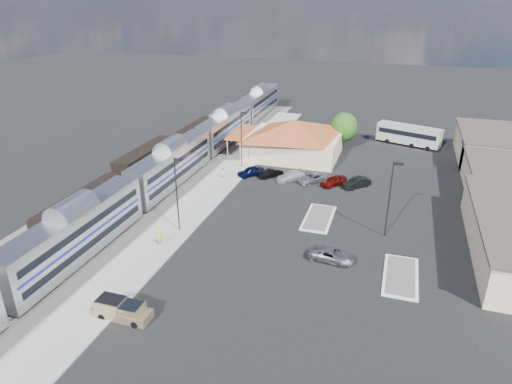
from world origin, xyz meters
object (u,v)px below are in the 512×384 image
(pickup_truck, at_px, (123,310))
(suv, at_px, (332,255))
(coach_bus, at_px, (409,134))
(station_depot, at_px, (293,138))

(pickup_truck, xyz_separation_m, suv, (15.53, 14.53, -0.14))
(suv, xyz_separation_m, coach_bus, (6.98, 43.11, 1.42))
(station_depot, bearing_deg, coach_bus, 32.88)
(pickup_truck, distance_m, suv, 21.27)
(pickup_truck, bearing_deg, station_depot, -4.92)
(suv, relative_size, coach_bus, 0.42)
(pickup_truck, bearing_deg, suv, -46.88)
(pickup_truck, height_order, suv, pickup_truck)
(pickup_truck, distance_m, coach_bus, 61.89)
(pickup_truck, relative_size, coach_bus, 0.43)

